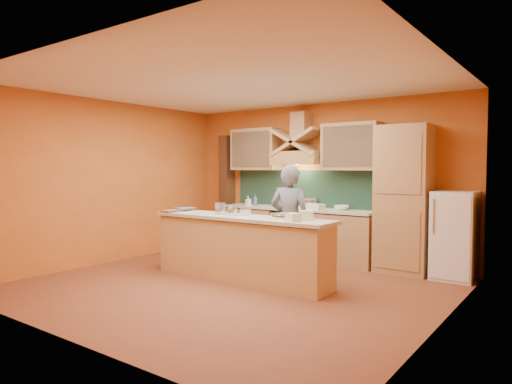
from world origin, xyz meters
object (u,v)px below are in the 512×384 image
Objects in this scene: fridge at (455,235)px; kitchen_scale at (245,212)px; stove at (296,233)px; mixing_bowl at (280,215)px; person at (290,221)px.

fridge is 3.09m from kitchen_scale.
stove is 2.00m from mixing_bowl.
fridge is at bearing -157.67° from person.
mixing_bowl is (-1.91, -1.76, 0.33)m from fridge.
fridge is at bearing 42.73° from mixing_bowl.
person is 0.69m from kitchen_scale.
fridge is 2.62m from mixing_bowl.
fridge is 4.96× the size of mixing_bowl.
kitchen_scale is (0.23, -1.83, 0.54)m from stove.
stove is 0.69× the size of fridge.
fridge is 11.54× the size of kitchen_scale.
mixing_bowl is (0.56, 0.07, -0.01)m from kitchen_scale.
person is (0.68, -1.32, 0.39)m from stove.
kitchen_scale reaches higher than stove.
stove is at bearing 180.00° from fridge.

